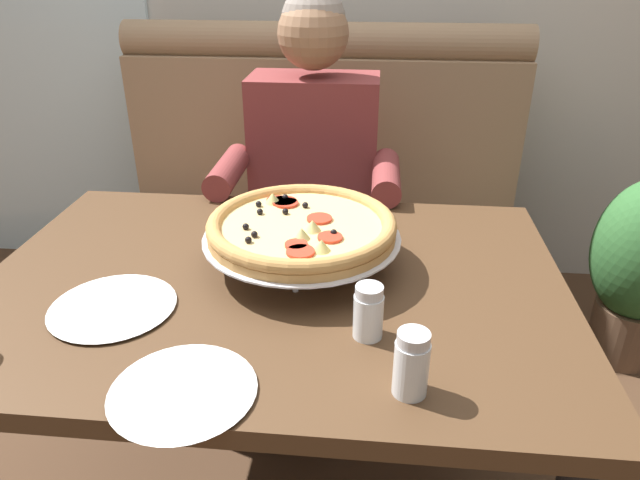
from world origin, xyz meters
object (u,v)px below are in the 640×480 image
object	(u,v)px
shaker_oregano	(411,368)
shaker_parmesan	(368,315)
dining_table	(274,314)
plate_near_right	(183,388)
pizza	(302,228)
plate_near_left	(112,304)
booth_bench	(317,235)
diner_main	(311,184)

from	to	relation	value
shaker_oregano	shaker_parmesan	bearing A→B (deg)	116.03
dining_table	plate_near_right	size ratio (longest dim) A/B	5.26
shaker_parmesan	pizza	bearing A→B (deg)	121.29
dining_table	plate_near_left	xyz separation A→B (m)	(-0.29, -0.14, 0.10)
dining_table	plate_near_right	xyz separation A→B (m)	(-0.08, -0.36, 0.10)
booth_bench	pizza	xyz separation A→B (m)	(0.05, -0.84, 0.44)
dining_table	pizza	world-z (taller)	pizza
diner_main	shaker_parmesan	distance (m)	0.84
booth_bench	pizza	distance (m)	0.94
pizza	dining_table	bearing A→B (deg)	-130.63
shaker_parmesan	plate_near_left	size ratio (longest dim) A/B	0.43
pizza	shaker_parmesan	size ratio (longest dim) A/B	4.13
plate_near_left	booth_bench	bearing A→B (deg)	74.60
plate_near_left	shaker_parmesan	bearing A→B (deg)	-4.37
pizza	shaker_oregano	bearing A→B (deg)	-60.56
dining_table	diner_main	xyz separation A→B (m)	(0.01, 0.63, 0.06)
shaker_oregano	plate_near_left	size ratio (longest dim) A/B	0.47
pizza	shaker_oregano	world-z (taller)	pizza
diner_main	pizza	bearing A→B (deg)	-85.40
dining_table	shaker_oregano	xyz separation A→B (m)	(0.27, -0.32, 0.14)
shaker_parmesan	plate_near_left	bearing A→B (deg)	175.63
diner_main	shaker_parmesan	bearing A→B (deg)	-76.54
pizza	shaker_oregano	distance (m)	0.45
pizza	plate_near_left	distance (m)	0.41
dining_table	pizza	bearing A→B (deg)	49.37
shaker_parmesan	plate_near_right	world-z (taller)	shaker_parmesan
pizza	plate_near_left	world-z (taller)	pizza
pizza	plate_near_left	xyz separation A→B (m)	(-0.34, -0.21, -0.08)
shaker_oregano	diner_main	bearing A→B (deg)	105.43
booth_bench	shaker_parmesan	bearing A→B (deg)	-79.32
diner_main	shaker_oregano	size ratio (longest dim) A/B	11.33
dining_table	plate_near_right	distance (m)	0.38
shaker_oregano	pizza	bearing A→B (deg)	119.44
diner_main	booth_bench	bearing A→B (deg)	91.90
pizza	shaker_parmesan	world-z (taller)	pizza
booth_bench	shaker_oregano	xyz separation A→B (m)	(0.27, -1.22, 0.39)
pizza	plate_near_right	world-z (taller)	pizza
dining_table	pizza	xyz separation A→B (m)	(0.05, 0.06, 0.18)
booth_bench	plate_near_right	bearing A→B (deg)	-93.61
dining_table	diner_main	distance (m)	0.64
booth_bench	diner_main	xyz separation A→B (m)	(0.01, -0.27, 0.31)
shaker_parmesan	plate_near_left	world-z (taller)	shaker_parmesan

